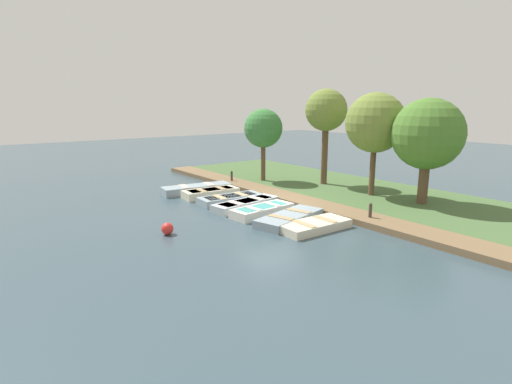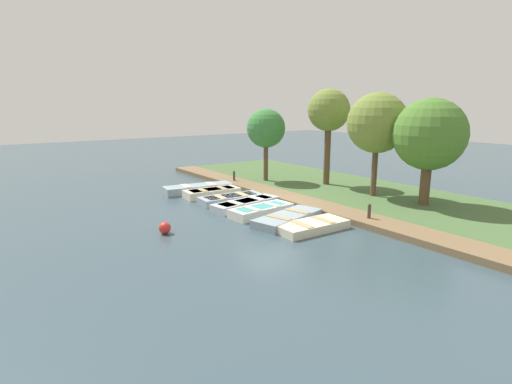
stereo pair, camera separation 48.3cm
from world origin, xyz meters
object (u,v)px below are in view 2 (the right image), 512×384
(park_tree_center, at_px, (377,123))
(mooring_post_far, at_px, (369,214))
(rowboat_5, at_px, (288,218))
(park_tree_left, at_px, (329,112))
(buoy, at_px, (165,228))
(park_tree_far_left, at_px, (266,129))
(rowboat_6, at_px, (312,226))
(rowboat_1, at_px, (212,192))
(rowboat_0, at_px, (198,188))
(rowboat_3, at_px, (246,204))
(rowboat_4, at_px, (261,211))
(park_tree_right, at_px, (430,135))
(mooring_post_near, at_px, (234,178))
(rowboat_2, at_px, (231,199))

(park_tree_center, bearing_deg, mooring_post_far, 36.45)
(rowboat_5, relative_size, park_tree_left, 0.63)
(buoy, bearing_deg, park_tree_far_left, -147.47)
(rowboat_6, distance_m, park_tree_far_left, 9.73)
(rowboat_1, relative_size, buoy, 6.63)
(rowboat_6, xyz_separation_m, mooring_post_far, (-2.28, 0.72, 0.25))
(rowboat_0, xyz_separation_m, park_tree_center, (-6.32, 6.19, 3.42))
(rowboat_0, relative_size, rowboat_3, 1.09)
(rowboat_5, height_order, buoy, buoy)
(rowboat_0, bearing_deg, park_tree_far_left, -170.76)
(rowboat_4, bearing_deg, mooring_post_far, 122.34)
(mooring_post_far, height_order, park_tree_center, park_tree_center)
(rowboat_3, xyz_separation_m, park_tree_far_left, (-4.29, -4.20, 2.96))
(rowboat_6, relative_size, mooring_post_far, 3.44)
(park_tree_far_left, bearing_deg, rowboat_4, 51.46)
(rowboat_3, distance_m, park_tree_right, 8.50)
(rowboat_4, distance_m, park_tree_left, 8.08)
(mooring_post_near, height_order, mooring_post_far, same)
(rowboat_0, height_order, mooring_post_near, mooring_post_near)
(rowboat_2, relative_size, rowboat_6, 1.11)
(rowboat_1, height_order, rowboat_5, rowboat_1)
(rowboat_6, distance_m, mooring_post_far, 2.41)
(park_tree_center, xyz_separation_m, park_tree_right, (-0.39, 2.47, -0.42))
(rowboat_2, xyz_separation_m, park_tree_far_left, (-4.27, -2.93, 2.97))
(park_tree_right, bearing_deg, rowboat_0, -52.23)
(rowboat_2, xyz_separation_m, mooring_post_near, (-2.41, -3.48, 0.24))
(park_tree_center, bearing_deg, park_tree_left, -94.08)
(rowboat_1, bearing_deg, rowboat_4, 94.18)
(rowboat_6, xyz_separation_m, buoy, (4.53, -2.76, 0.05))
(rowboat_0, height_order, rowboat_6, rowboat_0)
(park_tree_far_left, relative_size, park_tree_center, 0.84)
(park_tree_center, bearing_deg, rowboat_2, -28.64)
(rowboat_2, xyz_separation_m, mooring_post_far, (-2.41, 6.07, 0.24))
(rowboat_4, xyz_separation_m, park_tree_far_left, (-4.43, -5.57, 2.94))
(buoy, bearing_deg, mooring_post_near, -138.26)
(rowboat_1, relative_size, rowboat_3, 0.84)
(park_tree_left, bearing_deg, rowboat_5, 33.36)
(rowboat_6, relative_size, mooring_post_near, 3.44)
(mooring_post_near, bearing_deg, rowboat_2, 55.28)
(rowboat_5, relative_size, mooring_post_near, 4.16)
(rowboat_2, height_order, park_tree_right, park_tree_right)
(rowboat_1, bearing_deg, park_tree_left, 171.64)
(mooring_post_far, distance_m, park_tree_right, 4.96)
(rowboat_0, bearing_deg, rowboat_4, 98.58)
(rowboat_3, distance_m, mooring_post_far, 5.39)
(rowboat_1, bearing_deg, rowboat_0, -81.40)
(rowboat_2, relative_size, buoy, 7.20)
(park_tree_left, bearing_deg, mooring_post_near, -40.88)
(park_tree_far_left, bearing_deg, mooring_post_near, -16.45)
(rowboat_4, bearing_deg, buoy, -5.02)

